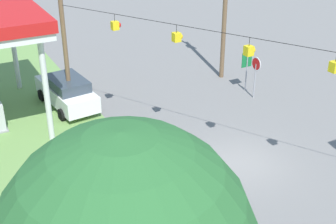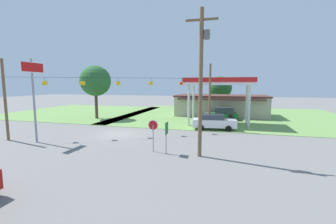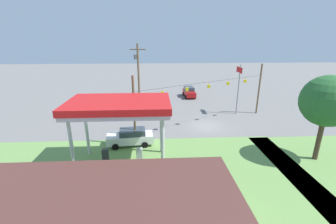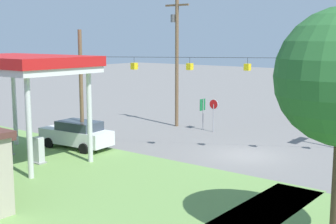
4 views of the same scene
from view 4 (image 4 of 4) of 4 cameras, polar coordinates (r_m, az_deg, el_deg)
ground_plane at (r=28.69m, az=9.37°, el=-5.24°), size 160.00×160.00×0.00m
gas_station_canopy at (r=27.83m, az=-17.79°, el=5.42°), size 8.58×5.41×6.02m
fuel_pump_near at (r=27.26m, az=-15.49°, el=-4.63°), size 0.71×0.56×1.52m
fuel_pump_far at (r=29.74m, az=-19.02°, el=-3.68°), size 0.71×0.56×1.52m
car_at_pumps_front at (r=30.46m, az=-11.06°, el=-2.65°), size 5.02×2.46×1.79m
car_on_crossroad at (r=42.77m, az=19.56°, el=0.40°), size 2.28×4.73×1.97m
stop_sign_roadside at (r=35.23m, az=5.58°, el=0.48°), size 0.80×0.08×2.50m
route_sign at (r=36.02m, az=4.25°, el=0.52°), size 0.10×0.70×2.40m
utility_pole_main at (r=37.09m, az=1.04°, el=7.08°), size 2.20×0.44×10.34m
signal_span_gantry at (r=27.99m, az=9.61°, el=3.12°), size 17.98×10.24×7.52m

